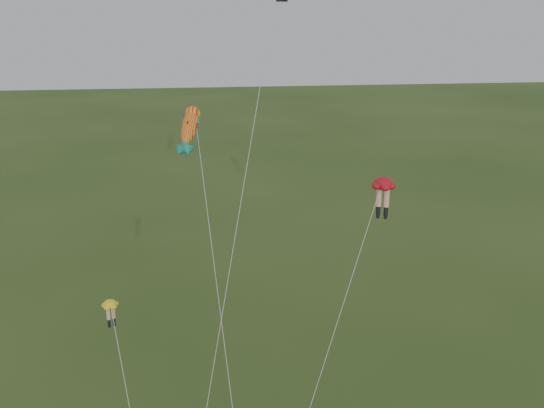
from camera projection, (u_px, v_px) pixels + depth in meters
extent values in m
cube|color=black|center=(279.00, 0.00, 30.94)|extent=(0.31, 0.33, 0.15)
cube|color=black|center=(285.00, 0.00, 31.21)|extent=(0.31, 0.33, 0.15)
cylinder|color=silver|center=(240.00, 205.00, 30.46)|extent=(5.18, 7.13, 24.00)
ellipsoid|color=red|center=(384.00, 183.00, 29.49)|extent=(1.60, 1.60, 0.61)
cylinder|color=#F8B392|center=(379.00, 197.00, 29.76)|extent=(0.27, 0.27, 0.94)
cylinder|color=black|center=(378.00, 211.00, 29.97)|extent=(0.21, 0.21, 0.47)
cube|color=black|center=(378.00, 216.00, 30.07)|extent=(0.24, 0.31, 0.14)
cylinder|color=#F8B392|center=(387.00, 198.00, 29.66)|extent=(0.27, 0.27, 0.94)
cylinder|color=black|center=(386.00, 211.00, 29.88)|extent=(0.21, 0.21, 0.47)
cube|color=black|center=(385.00, 217.00, 29.98)|extent=(0.24, 0.31, 0.14)
cylinder|color=silver|center=(337.00, 323.00, 29.55)|extent=(5.03, 3.54, 13.62)
ellipsoid|color=yellow|center=(110.00, 304.00, 29.82)|extent=(1.14, 1.14, 0.42)
cylinder|color=#F8B392|center=(108.00, 314.00, 29.90)|extent=(0.19, 0.19, 0.64)
cylinder|color=black|center=(109.00, 322.00, 30.05)|extent=(0.15, 0.15, 0.32)
cube|color=black|center=(109.00, 326.00, 30.11)|extent=(0.18, 0.21, 0.09)
cylinder|color=#F8B392|center=(113.00, 312.00, 30.04)|extent=(0.19, 0.19, 0.64)
cylinder|color=black|center=(114.00, 321.00, 30.19)|extent=(0.15, 0.15, 0.32)
cube|color=black|center=(114.00, 324.00, 30.25)|extent=(0.18, 0.21, 0.09)
cylinder|color=silver|center=(127.00, 396.00, 28.78)|extent=(1.67, 4.84, 7.78)
ellipsoid|color=yellow|center=(190.00, 126.00, 32.77)|extent=(1.56, 2.77, 2.38)
sphere|color=yellow|center=(190.00, 126.00, 32.77)|extent=(1.20, 1.46, 1.27)
cone|color=#169075|center=(190.00, 126.00, 32.77)|extent=(0.98, 1.32, 1.22)
cone|color=#169075|center=(190.00, 126.00, 32.77)|extent=(0.98, 1.32, 1.22)
cone|color=#169075|center=(190.00, 126.00, 32.77)|extent=(0.56, 0.74, 0.68)
cone|color=#169075|center=(190.00, 126.00, 32.77)|extent=(0.56, 0.74, 0.68)
cone|color=red|center=(190.00, 126.00, 32.77)|extent=(0.60, 0.75, 0.67)
cylinder|color=silver|center=(214.00, 291.00, 30.90)|extent=(1.88, 9.26, 15.39)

